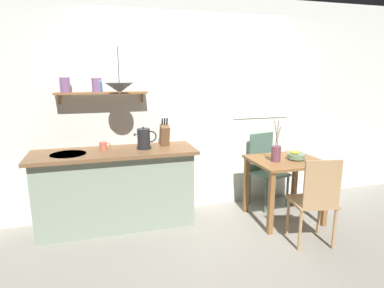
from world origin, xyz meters
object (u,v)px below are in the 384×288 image
object	(u,v)px
knife_block	(165,135)
fruit_bowl	(296,156)
dining_chair_near	(316,198)
coffee_mug_by_sink	(104,146)
twig_vase	(276,153)
dining_table	(285,171)
electric_kettle	(144,139)
dining_chair_far	(265,166)
pendant_lamp	(119,88)

from	to	relation	value
knife_block	fruit_bowl	bearing A→B (deg)	-17.36
dining_chair_near	coffee_mug_by_sink	xyz separation A→B (m)	(-2.04, 1.06, 0.44)
twig_vase	dining_table	bearing A→B (deg)	10.65
electric_kettle	knife_block	distance (m)	0.26
coffee_mug_by_sink	fruit_bowl	bearing A→B (deg)	-10.87
dining_table	dining_chair_near	distance (m)	0.67
dining_table	dining_chair_far	size ratio (longest dim) A/B	0.83
dining_table	coffee_mug_by_sink	distance (m)	2.16
electric_kettle	coffee_mug_by_sink	distance (m)	0.46
pendant_lamp	twig_vase	bearing A→B (deg)	-9.13
dining_table	dining_chair_far	bearing A→B (deg)	89.98
dining_table	pendant_lamp	bearing A→B (deg)	172.51
dining_chair_near	fruit_bowl	size ratio (longest dim) A/B	4.61
fruit_bowl	pendant_lamp	distance (m)	2.20
fruit_bowl	knife_block	size ratio (longest dim) A/B	0.61
dining_chair_far	twig_vase	world-z (taller)	twig_vase
fruit_bowl	electric_kettle	world-z (taller)	electric_kettle
twig_vase	pendant_lamp	bearing A→B (deg)	170.87
dining_chair_near	dining_chair_far	xyz separation A→B (m)	(0.05, 1.15, 0.01)
dining_table	knife_block	distance (m)	1.52
dining_chair_far	twig_vase	xyz separation A→B (m)	(-0.16, -0.52, 0.31)
fruit_bowl	coffee_mug_by_sink	bearing A→B (deg)	169.13
dining_chair_near	fruit_bowl	bearing A→B (deg)	75.16
dining_table	pendant_lamp	distance (m)	2.17
dining_chair_far	twig_vase	size ratio (longest dim) A/B	2.02
dining_chair_near	coffee_mug_by_sink	bearing A→B (deg)	152.53
dining_table	dining_chair_near	world-z (taller)	dining_chair_near
fruit_bowl	coffee_mug_by_sink	xyz separation A→B (m)	(-2.21, 0.43, 0.17)
coffee_mug_by_sink	twig_vase	bearing A→B (deg)	-12.51
electric_kettle	twig_vase	bearing A→B (deg)	-15.32
pendant_lamp	dining_table	bearing A→B (deg)	-7.49
dining_table	twig_vase	world-z (taller)	twig_vase
fruit_bowl	twig_vase	bearing A→B (deg)	-179.06
twig_vase	electric_kettle	world-z (taller)	twig_vase
dining_table	fruit_bowl	world-z (taller)	fruit_bowl
electric_kettle	pendant_lamp	size ratio (longest dim) A/B	0.55
dining_table	pendant_lamp	world-z (taller)	pendant_lamp
dining_chair_far	twig_vase	bearing A→B (deg)	-107.21
fruit_bowl	knife_block	bearing A→B (deg)	162.64
dining_table	fruit_bowl	size ratio (longest dim) A/B	3.93
dining_table	dining_chair_far	distance (m)	0.49
dining_chair_far	electric_kettle	bearing A→B (deg)	-176.17
dining_table	dining_chair_far	world-z (taller)	dining_chair_far
electric_kettle	knife_block	xyz separation A→B (m)	(0.26, 0.07, 0.02)
dining_chair_near	electric_kettle	size ratio (longest dim) A/B	3.64
electric_kettle	dining_chair_near	bearing A→B (deg)	-33.17
coffee_mug_by_sink	pendant_lamp	size ratio (longest dim) A/B	0.26
dining_chair_far	fruit_bowl	world-z (taller)	dining_chair_far
dining_chair_near	electric_kettle	xyz separation A→B (m)	(-1.59, 1.04, 0.50)
dining_table	twig_vase	size ratio (longest dim) A/B	1.68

